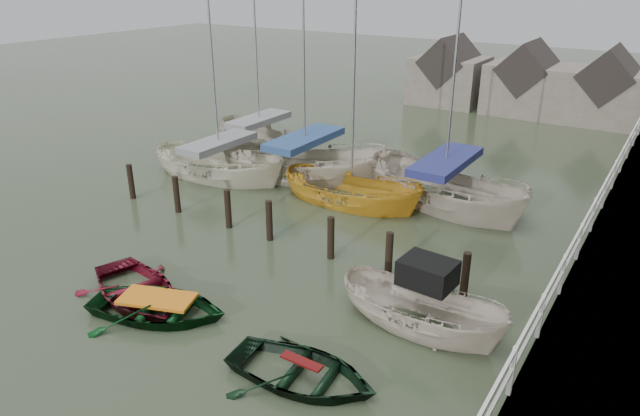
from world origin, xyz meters
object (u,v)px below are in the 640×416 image
Objects in this scene: motorboat at (421,325)px; sailboat_e at (260,149)px; rowboat_red at (138,299)px; rowboat_dkgreen at (302,381)px; rowboat_green at (159,315)px; sailboat_d at (443,202)px; sailboat_b at (305,176)px; sailboat_c at (351,202)px; sailboat_a at (221,175)px.

motorboat is 0.47× the size of sailboat_e.
rowboat_red is 5.73m from rowboat_dkgreen.
rowboat_red is 1.15m from rowboat_green.
motorboat is 0.41× the size of sailboat_d.
rowboat_dkgreen is 0.31× the size of sailboat_d.
sailboat_b is 1.14× the size of sailboat_e.
sailboat_c is 3.53m from sailboat_d.
rowboat_dkgreen is at bearing -134.52° from sailboat_a.
sailboat_d is at bearing -36.38° from rowboat_green.
sailboat_e is at bearing 43.76° from rowboat_red.
rowboat_green is 4.60m from rowboat_dkgreen.
rowboat_red is 1.08× the size of rowboat_dkgreen.
motorboat is at bearing -137.54° from sailboat_c.
rowboat_green is 0.33× the size of sailboat_b.
sailboat_d reaches higher than rowboat_dkgreen.
sailboat_d reaches higher than sailboat_c.
rowboat_green is 0.38× the size of sailboat_e.
rowboat_dkgreen is 11.46m from sailboat_d.
rowboat_red is 0.38× the size of sailboat_e.
motorboat is 8.44m from sailboat_c.
sailboat_a is (-4.81, 8.67, 0.06)m from rowboat_red.
rowboat_green is at bearing 175.78° from sailboat_b.
sailboat_e reaches higher than rowboat_dkgreen.
sailboat_c reaches higher than sailboat_e.
rowboat_green is 0.33× the size of sailboat_d.
rowboat_dkgreen is 13.23m from sailboat_b.
motorboat is 11.66m from sailboat_b.
sailboat_c is 8.10m from sailboat_e.
sailboat_a is (-11.90, 5.69, -0.03)m from motorboat.
sailboat_b is 1.10× the size of sailboat_c.
rowboat_green is 6.78m from motorboat.
sailboat_d reaches higher than sailboat_e.
sailboat_e reaches higher than rowboat_red.
rowboat_green is at bearing 82.41° from rowboat_dkgreen.
rowboat_green is 0.34× the size of sailboat_a.
sailboat_b reaches higher than rowboat_green.
rowboat_dkgreen is (4.59, -0.06, 0.00)m from rowboat_green.
rowboat_green is at bearing -150.41° from sailboat_a.
motorboat reaches higher than rowboat_green.
rowboat_red is 0.82× the size of motorboat.
motorboat is at bearing -48.13° from rowboat_red.
sailboat_d is (9.25, 2.41, -0.00)m from sailboat_a.
sailboat_a reaches higher than motorboat.
sailboat_b is 4.67m from sailboat_e.
rowboat_dkgreen is 0.31× the size of sailboat_b.
rowboat_red is at bearing 57.81° from rowboat_green.
sailboat_b reaches higher than sailboat_c.
rowboat_green is 0.80× the size of motorboat.
sailboat_e reaches higher than rowboat_green.
rowboat_red is 9.92m from sailboat_a.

